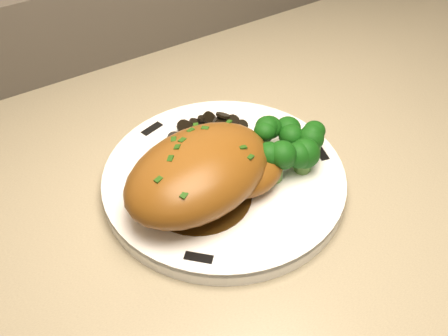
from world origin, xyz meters
TOP-DOWN VIEW (x-y plane):
  - plate at (0.32, 1.70)m, footprint 0.34×0.34m
  - rim_accent_0 at (0.28, 1.81)m, footprint 0.03×0.02m
  - rim_accent_1 at (0.24, 1.62)m, footprint 0.03×0.03m
  - rim_accent_2 at (0.43, 1.67)m, footprint 0.02×0.03m
  - gravy_pool at (0.28, 1.68)m, footprint 0.11×0.11m
  - chicken_breast at (0.28, 1.68)m, footprint 0.19×0.14m
  - mushroom_pile at (0.34, 1.76)m, footprint 0.08×0.06m
  - broccoli_florets at (0.38, 1.68)m, footprint 0.10×0.07m

SIDE VIEW (x-z plane):
  - plate at x=0.32m, z-range 0.93..0.95m
  - rim_accent_0 at x=0.28m, z-range 0.95..0.95m
  - rim_accent_1 at x=0.24m, z-range 0.95..0.95m
  - rim_accent_2 at x=0.43m, z-range 0.95..0.95m
  - gravy_pool at x=0.28m, z-range 0.95..0.95m
  - mushroom_pile at x=0.34m, z-range 0.94..0.96m
  - broccoli_florets at x=0.38m, z-range 0.95..0.99m
  - chicken_breast at x=0.28m, z-range 0.95..1.01m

